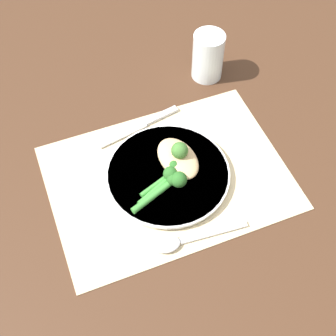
% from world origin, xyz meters
% --- Properties ---
extents(ground_plane, '(3.00, 3.00, 0.00)m').
position_xyz_m(ground_plane, '(0.00, 0.00, 0.00)').
color(ground_plane, '#422819').
extents(placemat, '(0.46, 0.33, 0.00)m').
position_xyz_m(placemat, '(0.00, 0.00, 0.00)').
color(placemat, beige).
rests_on(placemat, ground_plane).
extents(plate, '(0.24, 0.24, 0.01)m').
position_xyz_m(plate, '(0.00, 0.00, 0.01)').
color(plate, white).
rests_on(plate, placemat).
extents(chicken_fillet, '(0.08, 0.11, 0.03)m').
position_xyz_m(chicken_fillet, '(0.03, 0.01, 0.03)').
color(chicken_fillet, tan).
rests_on(chicken_fillet, plate).
extents(pesto_dollop_primary, '(0.03, 0.03, 0.03)m').
position_xyz_m(pesto_dollop_primary, '(0.03, 0.02, 0.06)').
color(pesto_dollop_primary, '#3D702D').
rests_on(pesto_dollop_primary, chicken_fillet).
extents(broccoli_stalk_rear, '(0.13, 0.06, 0.02)m').
position_xyz_m(broccoli_stalk_rear, '(0.03, 0.00, 0.03)').
color(broccoli_stalk_rear, '#3D8E38').
rests_on(broccoli_stalk_rear, plate).
extents(broccoli_stalk_left, '(0.11, 0.07, 0.03)m').
position_xyz_m(broccoli_stalk_left, '(0.00, -0.01, 0.03)').
color(broccoli_stalk_left, '#3D8E38').
rests_on(broccoli_stalk_left, plate).
extents(broccoli_stalk_front, '(0.12, 0.07, 0.03)m').
position_xyz_m(broccoli_stalk_front, '(-0.00, -0.03, 0.03)').
color(broccoli_stalk_front, '#3D8E38').
rests_on(broccoli_stalk_front, plate).
extents(knife, '(0.19, 0.05, 0.01)m').
position_xyz_m(knife, '(-0.01, 0.14, 0.01)').
color(knife, silver).
rests_on(knife, placemat).
extents(spoon, '(0.18, 0.04, 0.01)m').
position_xyz_m(spoon, '(-0.03, -0.14, 0.01)').
color(spoon, silver).
rests_on(spoon, placemat).
extents(water_glass, '(0.07, 0.07, 0.11)m').
position_xyz_m(water_glass, '(0.19, 0.24, 0.06)').
color(water_glass, silver).
rests_on(water_glass, ground_plane).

